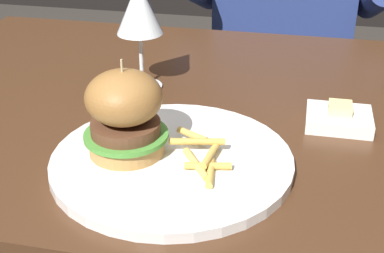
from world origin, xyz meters
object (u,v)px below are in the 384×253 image
main_plate (172,161)px  diner_person (280,64)px  wine_glass (139,11)px  butter_dish (339,118)px  burger_sandwich (125,113)px

main_plate → diner_person: bearing=83.8°
wine_glass → diner_person: bearing=71.8°
main_plate → butter_dish: 0.27m
wine_glass → diner_person: diner_person is taller
diner_person → wine_glass: bearing=-108.2°
main_plate → diner_person: diner_person is taller
burger_sandwich → wine_glass: bearing=102.4°
wine_glass → burger_sandwich: bearing=-77.6°
butter_dish → main_plate: bearing=-142.8°
main_plate → burger_sandwich: (-0.06, -0.00, 0.06)m
wine_glass → butter_dish: (0.33, -0.07, -0.12)m
wine_glass → butter_dish: size_ratio=1.90×
main_plate → burger_sandwich: burger_sandwich is taller
burger_sandwich → diner_person: (0.15, 0.86, -0.25)m
main_plate → burger_sandwich: 0.09m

